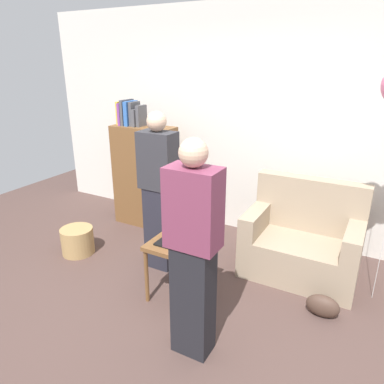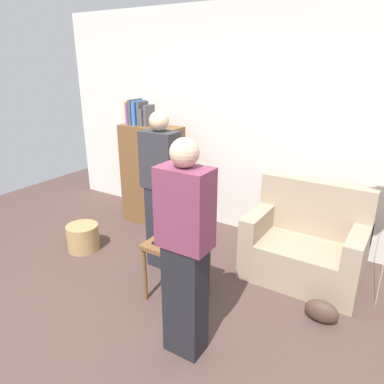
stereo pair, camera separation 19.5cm
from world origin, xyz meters
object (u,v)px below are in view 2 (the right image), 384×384
(bookshelf, at_px, (152,173))
(person_holding_cake, at_px, (185,252))
(birthday_cake, at_px, (177,236))
(person_blowing_candles, at_px, (161,192))
(handbag, at_px, (321,311))
(side_table, at_px, (177,250))
(wicker_basket, at_px, (83,237))
(couch, at_px, (305,246))

(bookshelf, height_order, person_holding_cake, person_holding_cake)
(birthday_cake, relative_size, person_holding_cake, 0.20)
(person_blowing_candles, height_order, handbag, person_blowing_candles)
(person_blowing_candles, distance_m, person_holding_cake, 1.24)
(side_table, relative_size, wicker_basket, 1.56)
(side_table, bearing_deg, bookshelf, 135.75)
(bookshelf, distance_m, handbag, 2.64)
(person_blowing_candles, height_order, person_holding_cake, same)
(bookshelf, bearing_deg, person_blowing_candles, -46.61)
(person_blowing_candles, relative_size, wicker_basket, 4.53)
(bookshelf, xyz_separation_m, handbag, (2.43, -0.83, -0.58))
(couch, height_order, person_holding_cake, person_holding_cake)
(birthday_cake, bearing_deg, person_holding_cake, -50.12)
(handbag, bearing_deg, side_table, -164.38)
(birthday_cake, xyz_separation_m, handbag, (1.22, 0.34, -0.51))
(bookshelf, xyz_separation_m, person_holding_cake, (1.64, -1.69, 0.15))
(person_blowing_candles, distance_m, handbag, 1.82)
(person_holding_cake, bearing_deg, handbag, -111.42)
(birthday_cake, height_order, person_blowing_candles, person_blowing_candles)
(wicker_basket, distance_m, handbag, 2.65)
(birthday_cake, height_order, handbag, birthday_cake)
(side_table, distance_m, wicker_basket, 1.46)
(bookshelf, bearing_deg, side_table, -44.25)
(bookshelf, xyz_separation_m, birthday_cake, (1.21, -1.18, -0.07))
(bookshelf, distance_m, person_holding_cake, 2.36)
(person_blowing_candles, bearing_deg, side_table, -40.11)
(person_holding_cake, xyz_separation_m, wicker_basket, (-1.84, 0.65, -0.68))
(birthday_cake, height_order, person_holding_cake, person_holding_cake)
(side_table, height_order, birthday_cake, birthday_cake)
(couch, bearing_deg, handbag, -60.99)
(bookshelf, distance_m, wicker_basket, 1.19)
(bookshelf, bearing_deg, person_holding_cake, -45.92)
(couch, distance_m, handbag, 0.73)
(couch, distance_m, bookshelf, 2.14)
(birthday_cake, distance_m, person_blowing_candles, 0.61)
(couch, xyz_separation_m, handbag, (0.33, -0.60, -0.24))
(person_holding_cake, bearing_deg, side_table, -28.81)
(bookshelf, xyz_separation_m, person_blowing_candles, (0.77, -0.81, 0.15))
(couch, bearing_deg, person_blowing_candles, -156.34)
(wicker_basket, bearing_deg, person_holding_cake, -19.31)
(couch, height_order, side_table, couch)
(person_holding_cake, bearing_deg, wicker_basket, 2.00)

